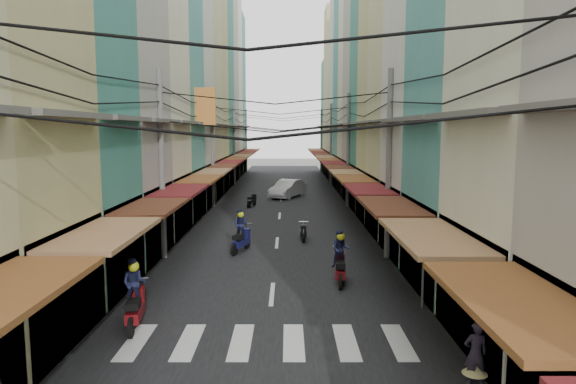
{
  "coord_description": "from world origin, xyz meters",
  "views": [
    {
      "loc": [
        0.55,
        -19.05,
        5.64
      ],
      "look_at": [
        0.55,
        4.77,
        2.72
      ],
      "focal_mm": 32.0,
      "sensor_mm": 36.0,
      "label": 1
    }
  ],
  "objects": [
    {
      "name": "bicycle",
      "position": [
        6.0,
        -3.0,
        0.0
      ],
      "size": [
        1.59,
        0.64,
        1.08
      ],
      "primitive_type": "imported",
      "rotation": [
        0.0,
        0.0,
        1.61
      ],
      "color": "black",
      "rests_on": "ground"
    },
    {
      "name": "ground",
      "position": [
        0.0,
        0.0,
        0.0
      ],
      "size": [
        160.0,
        160.0,
        0.0
      ],
      "primitive_type": "plane",
      "color": "slate",
      "rests_on": "ground"
    },
    {
      "name": "sidewalk_left",
      "position": [
        -6.5,
        20.0,
        0.03
      ],
      "size": [
        3.0,
        80.0,
        0.06
      ],
      "primitive_type": "cube",
      "color": "gray",
      "rests_on": "ground"
    },
    {
      "name": "sidewalk_right",
      "position": [
        6.5,
        20.0,
        0.03
      ],
      "size": [
        3.0,
        80.0,
        0.06
      ],
      "primitive_type": "cube",
      "color": "gray",
      "rests_on": "ground"
    },
    {
      "name": "crosswalk",
      "position": [
        -0.0,
        -6.0,
        0.03
      ],
      "size": [
        7.55,
        2.4,
        0.01
      ],
      "color": "silver",
      "rests_on": "ground"
    },
    {
      "name": "road",
      "position": [
        0.0,
        20.0,
        0.01
      ],
      "size": [
        10.0,
        80.0,
        0.02
      ],
      "primitive_type": "cube",
      "color": "black",
      "rests_on": "ground"
    },
    {
      "name": "utility_poles",
      "position": [
        0.0,
        15.01,
        6.59
      ],
      "size": [
        10.2,
        66.13,
        8.2
      ],
      "color": "gray",
      "rests_on": "ground"
    },
    {
      "name": "traffic_sign",
      "position": [
        4.78,
        -3.37,
        1.96
      ],
      "size": [
        0.1,
        0.6,
        2.72
      ],
      "color": "gray",
      "rests_on": "ground"
    },
    {
      "name": "white_car",
      "position": [
        0.51,
        23.1,
        0.0
      ],
      "size": [
        5.6,
        3.98,
        1.84
      ],
      "primitive_type": "imported",
      "rotation": [
        0.0,
        0.0,
        -0.42
      ],
      "color": "white",
      "rests_on": "ground"
    },
    {
      "name": "building_row_left",
      "position": [
        -7.92,
        16.56,
        9.78
      ],
      "size": [
        7.8,
        67.67,
        23.7
      ],
      "color": "silver",
      "rests_on": "ground"
    },
    {
      "name": "moving_scooters",
      "position": [
        -0.78,
        3.32,
        0.57
      ],
      "size": [
        6.85,
        30.72,
        2.0
      ],
      "color": "black",
      "rests_on": "ground"
    },
    {
      "name": "parked_scooters",
      "position": [
        3.89,
        -4.58,
        0.47
      ],
      "size": [
        12.66,
        16.5,
        0.96
      ],
      "color": "black",
      "rests_on": "ground"
    },
    {
      "name": "pedestrians",
      "position": [
        -4.83,
        2.65,
        1.02
      ],
      "size": [
        12.51,
        24.16,
        2.23
      ],
      "color": "#29222D",
      "rests_on": "ground"
    },
    {
      "name": "building_row_right",
      "position": [
        7.92,
        16.45,
        9.41
      ],
      "size": [
        7.8,
        68.98,
        22.59
      ],
      "color": "teal",
      "rests_on": "ground"
    }
  ]
}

